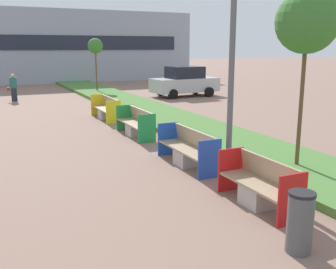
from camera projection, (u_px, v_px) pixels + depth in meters
planter_grass_strip at (220, 138)px, 13.05m from camera, size 2.80×120.00×0.18m
building_backdrop at (73, 46)px, 36.18m from camera, size 21.19×6.20×6.16m
bench_red_frame at (259, 188)px, 7.67m from camera, size 0.65×1.93×0.94m
bench_blue_frame at (188, 151)px, 10.30m from camera, size 0.65×2.37×0.94m
bench_green_frame at (136, 125)px, 13.74m from camera, size 0.65×2.29×0.94m
bench_yellow_frame at (106, 110)px, 16.98m from camera, size 0.65×2.44×0.94m
litter_bin at (300, 222)px, 5.90m from camera, size 0.41×0.41×0.96m
street_lamp_post at (234, 6)px, 8.90m from camera, size 0.24×0.44×7.17m
sapling_tree_near at (307, 23)px, 9.11m from camera, size 1.48×1.48×4.37m
sapling_tree_far at (95, 47)px, 25.99m from camera, size 1.00×1.00×3.62m
pedestrian_walking at (13, 87)px, 22.43m from camera, size 0.53×0.24×1.56m
parked_car_distant at (185, 82)px, 24.58m from camera, size 4.31×2.05×1.86m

